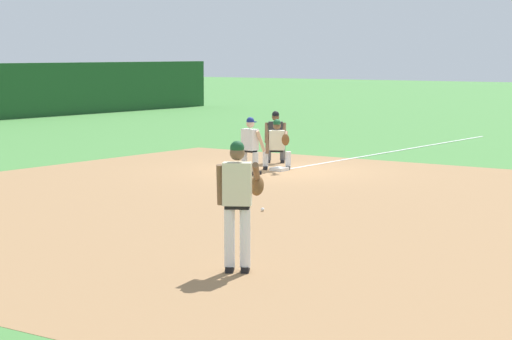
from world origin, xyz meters
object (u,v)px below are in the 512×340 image
Objects in this scene: first_base_bag at (279,169)px; first_baseman at (277,142)px; umpire at (276,135)px; pitcher at (239,198)px; baseball at (263,210)px; baserunner at (250,143)px.

first_baseman reaches higher than first_base_bag.
umpire is (1.52, 1.17, 0.75)m from first_base_bag.
pitcher is at bearing -147.51° from umpire.
umpire reaches higher than first_baseman.
baserunner is at bearing 38.35° from baseball.
baseball is at bearing -147.87° from first_baseman.
baseball is 5.52m from pitcher.
first_baseman is (10.51, 6.56, -0.33)m from pitcher.
first_baseman reaches higher than baseball.
umpire reaches higher than first_base_bag.
first_baseman is at bearing -143.65° from umpire.
umpire is at bearing 21.21° from baserunner.
baserunner reaches higher than first_baseman.
pitcher is 1.27× the size of baserunner.
baserunner is 1.00× the size of umpire.
baserunner is at bearing 35.22° from pitcher.
first_baseman is 1.21m from baserunner.
first_base_bag reaches higher than baseball.
first_baseman is (5.90, 3.71, 0.69)m from baseball.
first_base_bag is at bearing -142.36° from umpire.
pitcher is (-4.61, -2.85, 1.02)m from baseball.
pitcher is at bearing -148.32° from first_base_bag.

